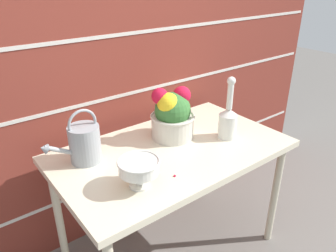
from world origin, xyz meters
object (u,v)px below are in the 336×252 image
at_px(flower_planter, 172,115).
at_px(crystal_pedestal_bowl, 139,167).
at_px(watering_can, 84,143).
at_px(glass_decanter, 228,119).

bearing_deg(flower_planter, crystal_pedestal_bowl, -145.14).
bearing_deg(watering_can, crystal_pedestal_bowl, -74.54).
xyz_separation_m(crystal_pedestal_bowl, flower_planter, (0.41, 0.29, 0.04)).
xyz_separation_m(watering_can, flower_planter, (0.51, -0.06, 0.04)).
bearing_deg(crystal_pedestal_bowl, glass_decanter, 7.83).
relative_size(crystal_pedestal_bowl, flower_planter, 0.63).
height_order(crystal_pedestal_bowl, glass_decanter, glass_decanter).
distance_m(watering_can, flower_planter, 0.51).
bearing_deg(crystal_pedestal_bowl, watering_can, 105.46).
relative_size(flower_planter, glass_decanter, 0.83).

